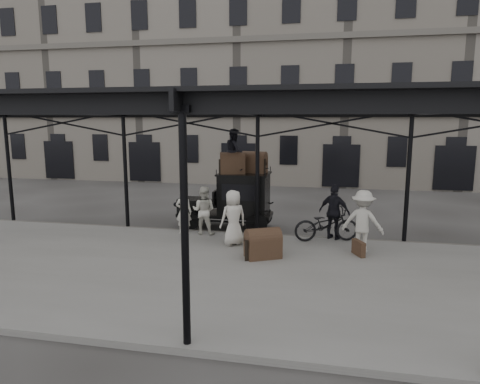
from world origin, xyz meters
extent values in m
plane|color=#383533|center=(0.00, 0.00, 0.00)|extent=(120.00, 120.00, 0.00)
cube|color=slate|center=(0.00, -2.00, 0.07)|extent=(28.00, 8.00, 0.15)
cylinder|color=black|center=(-10.00, 2.00, 2.15)|extent=(0.14, 0.14, 4.30)
cylinder|color=black|center=(0.00, 2.00, 2.15)|extent=(0.14, 0.14, 4.30)
cylinder|color=black|center=(0.00, -5.80, 2.15)|extent=(0.14, 0.14, 4.30)
cube|color=black|center=(0.00, 2.00, 4.48)|extent=(22.00, 0.10, 0.45)
cube|color=black|center=(0.00, -5.80, 4.48)|extent=(22.00, 0.10, 0.45)
cube|color=black|center=(0.00, -1.70, 4.65)|extent=(22.50, 9.00, 0.08)
cube|color=silver|center=(0.00, -1.70, 4.72)|extent=(18.00, 7.00, 0.04)
cube|color=slate|center=(0.00, 18.00, 7.00)|extent=(64.00, 8.00, 14.00)
cylinder|color=black|center=(-2.68, 2.35, 0.40)|extent=(0.80, 0.10, 0.80)
cylinder|color=black|center=(-2.68, 3.79, 0.40)|extent=(0.80, 0.10, 0.80)
cylinder|color=black|center=(-0.08, 2.35, 0.40)|extent=(0.80, 0.10, 0.80)
cylinder|color=black|center=(-0.08, 3.79, 0.40)|extent=(0.80, 0.10, 0.80)
cube|color=black|center=(-1.43, 3.07, 0.55)|extent=(3.60, 1.25, 0.12)
cube|color=black|center=(-2.78, 3.07, 0.85)|extent=(0.90, 1.00, 0.55)
cube|color=black|center=(-3.25, 3.07, 0.85)|extent=(0.06, 0.70, 0.55)
cube|color=black|center=(-1.98, 3.07, 0.95)|extent=(0.70, 1.30, 0.10)
cube|color=black|center=(-0.68, 3.07, 1.35)|extent=(1.80, 1.45, 1.55)
cube|color=black|center=(-0.68, 2.34, 1.55)|extent=(1.40, 0.02, 0.60)
cube|color=black|center=(-0.68, 3.07, 2.15)|extent=(1.90, 1.55, 0.06)
imported|color=beige|center=(-2.56, 1.47, 0.94)|extent=(0.59, 0.41, 1.58)
imported|color=beige|center=(-1.84, 1.53, 1.01)|extent=(0.84, 0.66, 1.71)
imported|color=beige|center=(-0.53, 0.46, 1.05)|extent=(1.05, 0.99, 1.80)
imported|color=black|center=(2.68, 1.80, 1.09)|extent=(1.19, 0.88, 1.88)
imported|color=beige|center=(3.51, 0.47, 1.11)|extent=(1.38, 1.00, 1.93)
imported|color=black|center=(2.43, 1.50, 0.72)|extent=(2.28, 1.32, 1.13)
imported|color=black|center=(-1.03, 2.97, 3.01)|extent=(0.79, 0.92, 1.67)
cube|color=olive|center=(0.44, 0.16, 0.40)|extent=(0.66, 0.54, 0.50)
cube|color=#4D3324|center=(3.40, 0.12, 0.38)|extent=(0.38, 0.61, 0.45)
cube|color=#4D3324|center=(0.46, -0.11, 0.35)|extent=(0.61, 0.37, 0.40)
camera|label=1|loc=(2.40, -12.68, 4.17)|focal=32.00mm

